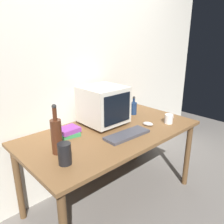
{
  "coord_description": "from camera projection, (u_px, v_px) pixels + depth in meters",
  "views": [
    {
      "loc": [
        -1.28,
        -1.37,
        1.56
      ],
      "look_at": [
        0.0,
        0.0,
        0.92
      ],
      "focal_mm": 36.28,
      "sensor_mm": 36.0,
      "label": 1
    }
  ],
  "objects": [
    {
      "name": "ground_plane",
      "position": [
        112.0,
        198.0,
        2.28
      ],
      "size": [
        6.0,
        6.0,
        0.0
      ],
      "primitive_type": "plane",
      "color": "slate"
    },
    {
      "name": "book_stack",
      "position": [
        68.0,
        132.0,
        1.93
      ],
      "size": [
        0.21,
        0.16,
        0.07
      ],
      "color": "#33894C",
      "rests_on": "desk"
    },
    {
      "name": "mug",
      "position": [
        169.0,
        119.0,
        2.21
      ],
      "size": [
        0.12,
        0.08,
        0.09
      ],
      "color": "white",
      "rests_on": "desk"
    },
    {
      "name": "computer_mouse",
      "position": [
        148.0,
        124.0,
        2.16
      ],
      "size": [
        0.09,
        0.11,
        0.04
      ],
      "primitive_type": "ellipsoid",
      "rotation": [
        0.0,
        0.0,
        0.36
      ],
      "color": "beige",
      "rests_on": "desk"
    },
    {
      "name": "back_wall",
      "position": [
        78.0,
        69.0,
        2.22
      ],
      "size": [
        4.0,
        0.08,
        2.5
      ],
      "primitive_type": "cube",
      "color": "silver",
      "rests_on": "ground"
    },
    {
      "name": "metal_canister",
      "position": [
        65.0,
        154.0,
        1.49
      ],
      "size": [
        0.09,
        0.09,
        0.15
      ],
      "primitive_type": "cylinder",
      "color": "black",
      "rests_on": "desk"
    },
    {
      "name": "bottle_short",
      "position": [
        134.0,
        108.0,
        2.45
      ],
      "size": [
        0.07,
        0.07,
        0.2
      ],
      "color": "navy",
      "rests_on": "desk"
    },
    {
      "name": "keyboard",
      "position": [
        127.0,
        135.0,
        1.93
      ],
      "size": [
        0.43,
        0.17,
        0.02
      ],
      "primitive_type": "cube",
      "rotation": [
        0.0,
        0.0,
        -0.04
      ],
      "color": "#3F3F47",
      "rests_on": "desk"
    },
    {
      "name": "desk",
      "position": [
        112.0,
        139.0,
        2.07
      ],
      "size": [
        1.63,
        0.85,
        0.74
      ],
      "color": "brown",
      "rests_on": "ground"
    },
    {
      "name": "bottle_tall",
      "position": [
        56.0,
        135.0,
        1.61
      ],
      "size": [
        0.08,
        0.08,
        0.37
      ],
      "color": "#472314",
      "rests_on": "desk"
    },
    {
      "name": "crt_monitor",
      "position": [
        103.0,
        105.0,
        2.14
      ],
      "size": [
        0.38,
        0.39,
        0.37
      ],
      "color": "beige",
      "rests_on": "desk"
    }
  ]
}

